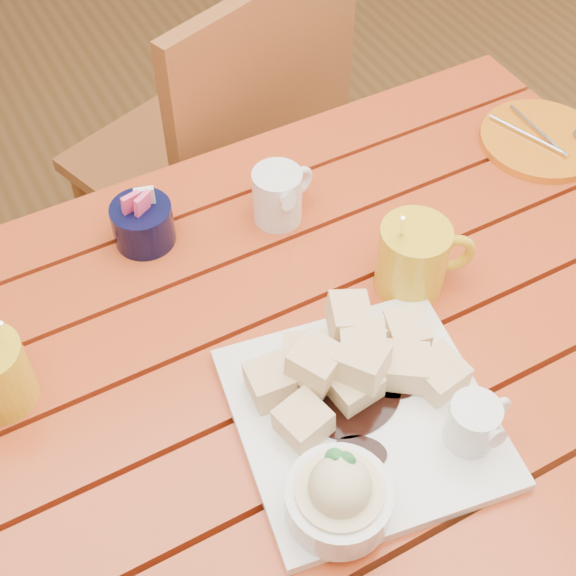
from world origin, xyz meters
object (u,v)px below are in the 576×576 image
table (303,389)px  dessert_plate (360,419)px  coffee_mug_right (415,257)px  orange_saucer (542,140)px  chair_far (227,155)px

table → dessert_plate: bearing=-93.4°
coffee_mug_right → orange_saucer: bearing=42.0°
dessert_plate → coffee_mug_right: 0.25m
dessert_plate → chair_far: 0.83m
dessert_plate → orange_saucer: size_ratio=1.73×
coffee_mug_right → dessert_plate: bearing=-118.4°
dessert_plate → table: bearing=86.6°
dessert_plate → orange_saucer: 0.62m
table → coffee_mug_right: size_ratio=7.70×
table → coffee_mug_right: bearing=6.4°
orange_saucer → chair_far: bearing=127.2°
chair_far → coffee_mug_right: bearing=71.1°
table → orange_saucer: 0.56m
chair_far → table: bearing=55.4°
table → chair_far: chair_far is taller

